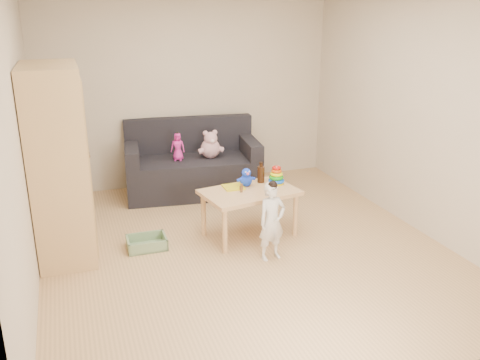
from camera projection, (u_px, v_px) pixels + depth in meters
name	position (u px, v px, depth m)	size (l,w,h in m)	color
room	(244.00, 125.00, 4.89)	(4.50, 4.50, 4.50)	tan
wardrobe	(58.00, 163.00, 4.93)	(0.52, 1.04, 1.88)	#DAAD77
sofa	(193.00, 175.00, 6.78)	(1.73, 0.87, 0.49)	black
play_table	(249.00, 213.00, 5.50)	(0.99, 0.62, 0.52)	tan
storage_bin	(147.00, 243.00, 5.26)	(0.40, 0.30, 0.12)	gray
toddler	(272.00, 222.00, 4.95)	(0.28, 0.19, 0.77)	silver
pink_bear	(210.00, 146.00, 6.67)	(0.27, 0.23, 0.31)	#D89FAC
doll	(178.00, 147.00, 6.54)	(0.18, 0.12, 0.35)	#E82BA7
ring_stacker	(276.00, 177.00, 5.59)	(0.18, 0.18, 0.21)	yellow
brown_bottle	(261.00, 174.00, 5.64)	(0.08, 0.08, 0.23)	black
blue_plush	(246.00, 177.00, 5.52)	(0.17, 0.14, 0.21)	#1C44FF
wooden_figure	(241.00, 188.00, 5.35)	(0.04, 0.03, 0.10)	brown
yellow_book	(233.00, 187.00, 5.49)	(0.21, 0.21, 0.02)	gold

